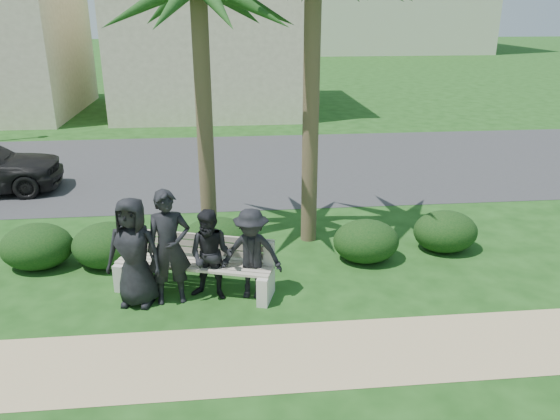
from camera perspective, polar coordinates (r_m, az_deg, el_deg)
The scene contains 14 objects.
ground at distance 9.38m, azimuth -2.86°, elevation -8.73°, with size 160.00×160.00×0.00m, color #173D11.
footpath at distance 7.86m, azimuth -2.10°, elevation -15.13°, with size 30.00×1.60×0.01m, color tan.
asphalt_street at distance 16.82m, azimuth -4.39°, elevation 4.65°, with size 160.00×8.00×0.01m, color #2D2D30.
stucco_bldg_right at distance 26.20m, azimuth -7.63°, elevation 18.34°, with size 8.40×8.40×7.30m.
park_bench at distance 9.39m, azimuth -8.99°, elevation -6.02°, with size 2.85×1.38×0.94m.
man_a at distance 9.00m, azimuth -15.02°, elevation -4.29°, with size 0.89×0.58×1.82m, color black.
man_b at distance 8.91m, azimuth -11.53°, elevation -3.89°, with size 0.70×0.46×1.92m, color black.
man_c at distance 8.98m, azimuth -7.22°, elevation -4.71°, with size 0.75×0.59×1.55m, color black.
man_d at distance 8.96m, azimuth -3.00°, elevation -4.60°, with size 1.01×0.58×1.56m, color black.
hedge_a at distance 11.08m, azimuth -24.10°, elevation -3.37°, with size 1.31×1.09×0.86m, color black.
hedge_b at distance 10.67m, azimuth -17.56°, elevation -3.39°, with size 1.31×1.08×0.86m, color black.
hedge_c at distance 10.30m, azimuth -6.62°, elevation -3.20°, with size 1.41×1.17×0.92m, color black.
hedge_e at distance 10.51m, azimuth 8.98°, elevation -3.11°, with size 1.26×1.04×0.82m, color black.
hedge_f at distance 11.31m, azimuth 16.91°, elevation -2.03°, with size 1.27×1.05×0.83m, color black.
Camera 1 is at (-0.38, -8.18, 4.58)m, focal length 35.00 mm.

